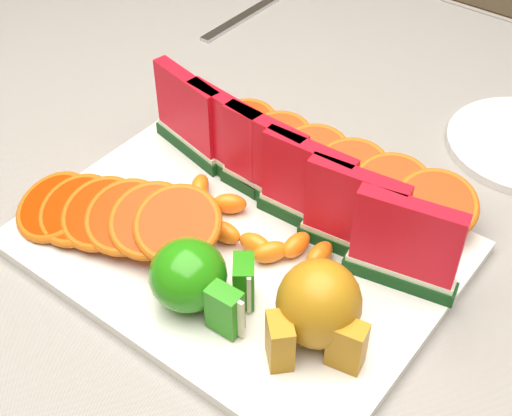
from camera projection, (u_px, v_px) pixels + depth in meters
table at (227, 230)px, 0.87m from camera, size 1.40×0.90×0.75m
tablecloth at (226, 192)px, 0.83m from camera, size 1.53×1.03×0.20m
platter at (239, 244)px, 0.70m from camera, size 0.40×0.30×0.01m
apple_cluster at (196, 278)px, 0.62m from camera, size 0.11×0.09×0.06m
pear_cluster at (318, 309)px, 0.58m from camera, size 0.10×0.10×0.08m
fork at (246, 15)px, 1.05m from camera, size 0.02×0.20×0.00m
watermelon_row at (286, 175)px, 0.70m from camera, size 0.39×0.07×0.10m
orange_fan_front at (114, 215)px, 0.68m from camera, size 0.23×0.14×0.06m
orange_fan_back at (332, 162)px, 0.75m from camera, size 0.34×0.11×0.05m
tangerine_segments at (249, 228)px, 0.69m from camera, size 0.18×0.07×0.02m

